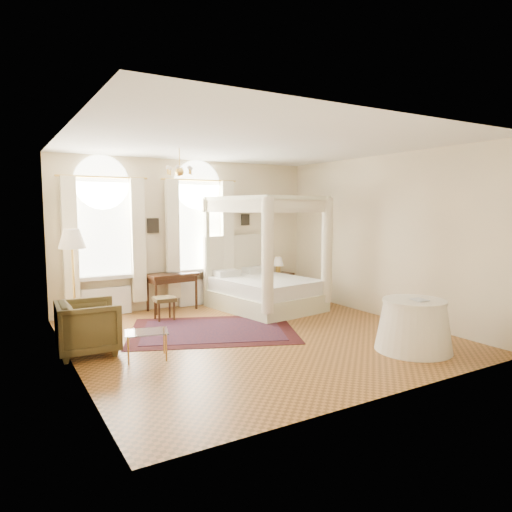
{
  "coord_description": "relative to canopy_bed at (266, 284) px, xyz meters",
  "views": [
    {
      "loc": [
        -3.95,
        -6.7,
        2.23
      ],
      "look_at": [
        0.23,
        0.4,
        1.36
      ],
      "focal_mm": 32.0,
      "sensor_mm": 36.0,
      "label": 1
    }
  ],
  "objects": [
    {
      "name": "room_walls",
      "position": [
        -1.29,
        -1.77,
        1.42
      ],
      "size": [
        6.0,
        6.0,
        6.0
      ],
      "color": "beige",
      "rests_on": "ground"
    },
    {
      "name": "book",
      "position": [
        0.34,
        -3.79,
        0.26
      ],
      "size": [
        0.22,
        0.28,
        0.02
      ],
      "primitive_type": "imported",
      "rotation": [
        0.0,
        0.0,
        -0.16
      ],
      "color": "black",
      "rests_on": "side_table"
    },
    {
      "name": "wall_pictures",
      "position": [
        -1.2,
        1.2,
        1.33
      ],
      "size": [
        2.54,
        0.03,
        0.39
      ],
      "color": "black",
      "rests_on": "room_walls"
    },
    {
      "name": "ground",
      "position": [
        -1.29,
        -1.77,
        -0.56
      ],
      "size": [
        6.0,
        6.0,
        0.0
      ],
      "primitive_type": "plane",
      "color": "#9A612C",
      "rests_on": "ground"
    },
    {
      "name": "window_right",
      "position": [
        -1.09,
        1.1,
        0.92
      ],
      "size": [
        1.62,
        0.27,
        3.29
      ],
      "color": "white",
      "rests_on": "room_walls"
    },
    {
      "name": "laptop",
      "position": [
        -1.83,
        0.89,
        0.26
      ],
      "size": [
        0.41,
        0.34,
        0.03
      ],
      "primitive_type": "imported",
      "rotation": [
        0.0,
        0.0,
        2.76
      ],
      "color": "black",
      "rests_on": "writing_desk"
    },
    {
      "name": "coffee_table",
      "position": [
        -3.3,
        -2.0,
        -0.19
      ],
      "size": [
        0.7,
        0.57,
        0.42
      ],
      "color": "silver",
      "rests_on": "ground"
    },
    {
      "name": "canopy_bed",
      "position": [
        0.0,
        0.0,
        0.0
      ],
      "size": [
        2.19,
        2.54,
        2.48
      ],
      "color": "beige",
      "rests_on": "ground"
    },
    {
      "name": "nightstand_lamp",
      "position": [
        0.99,
        1.01,
        0.31
      ],
      "size": [
        0.27,
        0.27,
        0.4
      ],
      "color": "gold",
      "rests_on": "nightstand"
    },
    {
      "name": "oriental_rug",
      "position": [
        -1.79,
        -1.07,
        -0.56
      ],
      "size": [
        3.54,
        3.09,
        0.01
      ],
      "color": "#3C0E10",
      "rests_on": "ground"
    },
    {
      "name": "armchair",
      "position": [
        -3.99,
        -1.29,
        -0.15
      ],
      "size": [
        0.96,
        0.93,
        0.82
      ],
      "primitive_type": "imported",
      "rotation": [
        0.0,
        0.0,
        1.51
      ],
      "color": "#483C1E",
      "rests_on": "ground"
    },
    {
      "name": "window_left",
      "position": [
        -3.19,
        1.1,
        0.92
      ],
      "size": [
        1.62,
        0.27,
        3.29
      ],
      "color": "white",
      "rests_on": "room_walls"
    },
    {
      "name": "writing_desk",
      "position": [
        -1.83,
        0.93,
        0.13
      ],
      "size": [
        1.14,
        0.68,
        0.81
      ],
      "color": "#311B0D",
      "rests_on": "ground"
    },
    {
      "name": "chandelier",
      "position": [
        -2.19,
        -0.57,
        2.34
      ],
      "size": [
        0.51,
        0.45,
        0.5
      ],
      "color": "gold",
      "rests_on": "room_walls"
    },
    {
      "name": "side_table",
      "position": [
        0.44,
        -3.71,
        -0.17
      ],
      "size": [
        1.19,
        1.19,
        0.81
      ],
      "color": "white",
      "rests_on": "ground"
    },
    {
      "name": "stool",
      "position": [
        -2.28,
        0.14,
        -0.18
      ],
      "size": [
        0.42,
        0.42,
        0.46
      ],
      "color": "#42341C",
      "rests_on": "ground"
    },
    {
      "name": "nightstand",
      "position": [
        1.09,
        0.93,
        -0.26
      ],
      "size": [
        0.52,
        0.5,
        0.61
      ],
      "primitive_type": "cube",
      "rotation": [
        0.0,
        0.0,
        0.3
      ],
      "color": "#311B0D",
      "rests_on": "ground"
    },
    {
      "name": "floor_lamp",
      "position": [
        -3.95,
        0.2,
        1.02
      ],
      "size": [
        0.48,
        0.48,
        1.86
      ],
      "color": "gold",
      "rests_on": "ground"
    }
  ]
}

